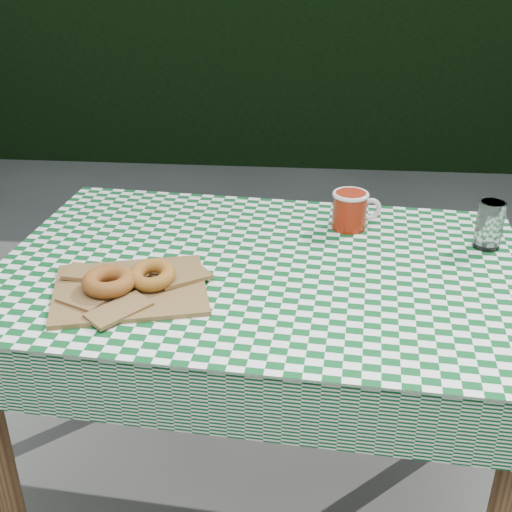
% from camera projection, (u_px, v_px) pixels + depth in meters
% --- Properties ---
extents(ground, '(60.00, 60.00, 0.00)m').
position_uv_depth(ground, '(202.00, 499.00, 1.86)').
color(ground, '#494A45').
rests_on(ground, ground).
extents(hedge_north, '(7.00, 0.70, 1.80)m').
position_uv_depth(hedge_north, '(275.00, 19.00, 4.29)').
color(hedge_north, black).
rests_on(hedge_north, ground).
extents(table, '(1.25, 0.88, 0.75)m').
position_uv_depth(table, '(261.00, 396.00, 1.68)').
color(table, '#522D1C').
rests_on(table, ground).
extents(tablecloth, '(1.27, 0.91, 0.01)m').
position_uv_depth(tablecloth, '(262.00, 266.00, 1.51)').
color(tablecloth, '#0B4B1F').
rests_on(tablecloth, table).
extents(paper_bag, '(0.37, 0.33, 0.02)m').
position_uv_depth(paper_bag, '(130.00, 288.00, 1.39)').
color(paper_bag, brown).
rests_on(paper_bag, tablecloth).
extents(bagel_front, '(0.14, 0.14, 0.04)m').
position_uv_depth(bagel_front, '(109.00, 281.00, 1.37)').
color(bagel_front, '#9A621F').
rests_on(bagel_front, paper_bag).
extents(bagel_back, '(0.11, 0.11, 0.03)m').
position_uv_depth(bagel_back, '(152.00, 275.00, 1.40)').
color(bagel_back, '#97681F').
rests_on(bagel_back, paper_bag).
extents(coffee_mug, '(0.21, 0.21, 0.10)m').
position_uv_depth(coffee_mug, '(350.00, 211.00, 1.67)').
color(coffee_mug, maroon).
rests_on(coffee_mug, tablecloth).
extents(drinking_glass, '(0.08, 0.08, 0.12)m').
position_uv_depth(drinking_glass, '(489.00, 225.00, 1.57)').
color(drinking_glass, silver).
rests_on(drinking_glass, tablecloth).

